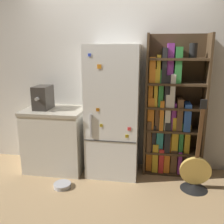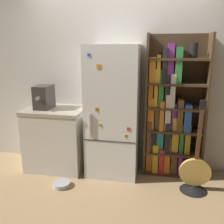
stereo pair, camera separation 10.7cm
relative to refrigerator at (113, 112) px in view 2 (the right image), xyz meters
name	(u,v)px [view 2 (the right image)]	position (x,y,z in m)	size (l,w,h in m)	color
ground_plane	(111,177)	(0.00, -0.16, -0.88)	(16.00, 16.00, 0.00)	tan
wall_back	(117,78)	(0.00, 0.31, 0.42)	(8.00, 0.05, 2.60)	silver
refrigerator	(113,112)	(0.00, 0.00, 0.00)	(0.69, 0.60, 1.75)	white
bookshelf	(169,114)	(0.74, 0.14, -0.03)	(0.79, 0.33, 1.89)	#4C3823
kitchen_counter	(57,138)	(-0.83, -0.01, -0.43)	(0.83, 0.62, 0.89)	silver
espresso_machine	(44,97)	(-0.98, -0.02, 0.17)	(0.21, 0.36, 0.32)	#38332D
guitar	(194,178)	(1.07, -0.30, -0.71)	(0.38, 0.34, 1.17)	black
pet_bowl	(62,184)	(-0.57, -0.53, -0.85)	(0.22, 0.22, 0.05)	#B7B7BC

